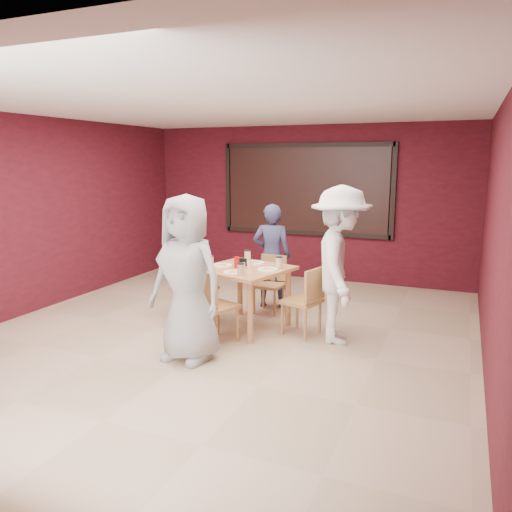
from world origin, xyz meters
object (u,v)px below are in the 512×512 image
at_px(chair_back, 271,280).
at_px(diner_right, 340,265).
at_px(dining_table, 244,275).
at_px(diner_front, 187,279).
at_px(chair_front, 212,302).
at_px(chair_right, 306,298).
at_px(diner_left, 176,260).
at_px(diner_back, 272,256).
at_px(chair_left, 193,284).

bearing_deg(chair_back, diner_right, -34.79).
xyz_separation_m(dining_table, diner_front, (-0.14, -1.20, 0.21)).
height_order(chair_front, chair_right, chair_front).
height_order(chair_right, diner_left, diner_left).
distance_m(chair_back, diner_back, 0.39).
height_order(chair_front, diner_left, diner_left).
bearing_deg(chair_left, diner_back, 54.10).
bearing_deg(diner_back, chair_right, 116.73).
bearing_deg(dining_table, diner_right, -0.46).
relative_size(chair_right, diner_right, 0.46).
height_order(dining_table, diner_front, diner_front).
relative_size(chair_back, chair_right, 0.93).
height_order(dining_table, diner_right, diner_right).
distance_m(dining_table, chair_front, 0.71).
height_order(chair_right, diner_back, diner_back).
bearing_deg(dining_table, diner_front, -96.82).
bearing_deg(chair_front, chair_right, 35.56).
bearing_deg(chair_back, diner_back, 108.88).
xyz_separation_m(chair_back, diner_right, (1.20, -0.83, 0.48)).
distance_m(chair_back, chair_right, 1.13).
height_order(dining_table, chair_front, dining_table).
relative_size(dining_table, chair_left, 1.38).
height_order(chair_back, diner_left, diner_left).
distance_m(chair_left, chair_right, 1.61).
distance_m(chair_front, diner_left, 1.29).
relative_size(chair_left, diner_left, 0.57).
relative_size(diner_left, diner_right, 0.84).
bearing_deg(chair_right, chair_back, 134.03).
xyz_separation_m(diner_left, diner_right, (2.35, -0.13, 0.15)).
distance_m(chair_back, chair_left, 1.16).
bearing_deg(diner_back, chair_front, 73.81).
xyz_separation_m(dining_table, chair_right, (0.84, 0.01, -0.21)).
height_order(diner_left, diner_right, diner_right).
bearing_deg(diner_right, chair_left, 73.32).
xyz_separation_m(chair_front, chair_left, (-0.65, 0.69, 0.00)).
relative_size(chair_back, diner_back, 0.53).
relative_size(chair_front, diner_front, 0.49).
bearing_deg(chair_left, diner_left, 161.60).
distance_m(chair_left, diner_back, 1.31).
bearing_deg(chair_front, diner_left, 140.84).
bearing_deg(diner_left, diner_back, 121.95).
bearing_deg(diner_front, dining_table, 89.65).
relative_size(chair_left, diner_right, 0.48).
distance_m(dining_table, diner_front, 1.23).
height_order(chair_front, diner_back, diner_back).
relative_size(chair_front, chair_right, 1.02).
bearing_deg(diner_left, diner_right, 77.95).
height_order(chair_left, chair_right, chair_left).
height_order(chair_back, chair_left, chair_left).
xyz_separation_m(chair_left, diner_left, (-0.33, 0.11, 0.28)).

